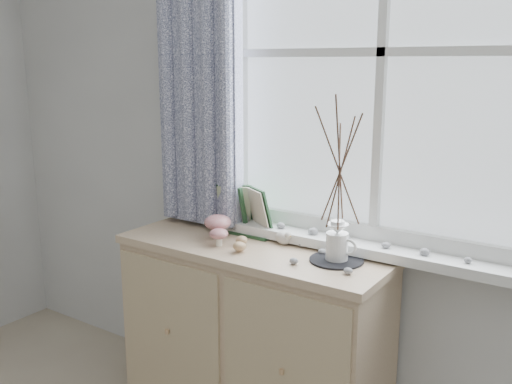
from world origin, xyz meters
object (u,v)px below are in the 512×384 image
toadstool_cluster (218,226)px  botanical_book (242,211)px  sideboard (252,337)px  twig_pitcher (340,166)px

toadstool_cluster → botanical_book: bearing=74.1°
toadstool_cluster → sideboard: bearing=8.8°
twig_pitcher → botanical_book: bearing=158.8°
sideboard → twig_pitcher: 0.89m
botanical_book → toadstool_cluster: bearing=-104.5°
botanical_book → twig_pitcher: 0.58m
sideboard → twig_pitcher: (0.38, 0.03, 0.80)m
sideboard → botanical_book: 0.56m
sideboard → toadstool_cluster: toadstool_cluster is taller
sideboard → toadstool_cluster: (-0.16, -0.03, 0.49)m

